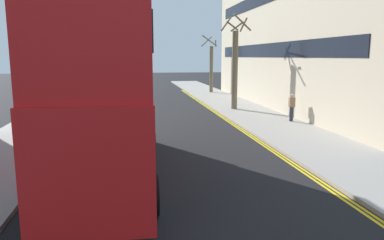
% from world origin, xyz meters
% --- Properties ---
extents(sidewalk_right, '(4.00, 80.00, 0.14)m').
position_xyz_m(sidewalk_right, '(6.50, 16.00, 0.07)').
color(sidewalk_right, '#9E9991').
rests_on(sidewalk_right, ground).
extents(sidewalk_left, '(4.00, 80.00, 0.14)m').
position_xyz_m(sidewalk_left, '(-6.50, 16.00, 0.07)').
color(sidewalk_left, '#9E9991').
rests_on(sidewalk_left, ground).
extents(kerb_line_outer, '(0.10, 56.00, 0.01)m').
position_xyz_m(kerb_line_outer, '(4.40, 14.00, 0.00)').
color(kerb_line_outer, yellow).
rests_on(kerb_line_outer, ground).
extents(kerb_line_inner, '(0.10, 56.00, 0.01)m').
position_xyz_m(kerb_line_inner, '(4.24, 14.00, 0.00)').
color(kerb_line_inner, yellow).
rests_on(kerb_line_inner, ground).
extents(double_decker_bus_away, '(2.88, 10.83, 5.64)m').
position_xyz_m(double_decker_bus_away, '(-2.27, 10.95, 3.03)').
color(double_decker_bus_away, red).
rests_on(double_decker_bus_away, ground).
extents(pedestrian_far, '(0.34, 0.22, 1.62)m').
position_xyz_m(pedestrian_far, '(7.79, 19.16, 0.99)').
color(pedestrian_far, '#2D2D38').
rests_on(pedestrian_far, sidewalk_right).
extents(street_tree_near, '(2.12, 2.14, 6.68)m').
position_xyz_m(street_tree_near, '(5.87, 24.78, 3.23)').
color(street_tree_near, '#6B6047').
rests_on(street_tree_near, sidewalk_right).
extents(street_tree_mid, '(1.69, 2.20, 5.99)m').
position_xyz_m(street_tree_mid, '(6.88, 37.58, 2.82)').
color(street_tree_mid, '#6B6047').
rests_on(street_tree_mid, sidewalk_right).
extents(townhouse_terrace_right, '(10.08, 28.00, 11.52)m').
position_xyz_m(townhouse_terrace_right, '(13.50, 25.63, 5.76)').
color(townhouse_terrace_right, beige).
rests_on(townhouse_terrace_right, ground).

